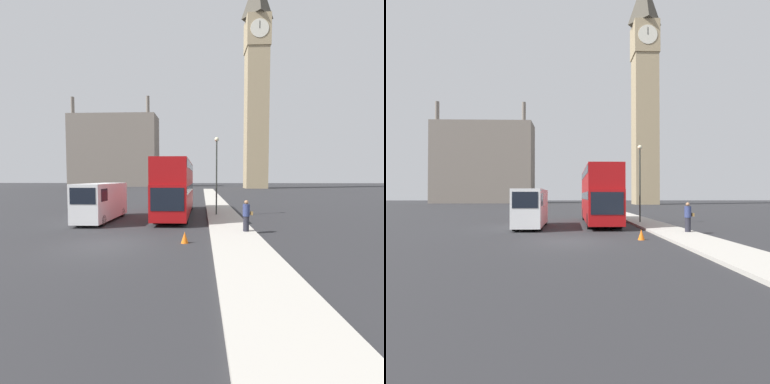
% 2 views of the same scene
% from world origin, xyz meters
% --- Properties ---
extents(ground_plane, '(300.00, 300.00, 0.00)m').
position_xyz_m(ground_plane, '(0.00, 0.00, 0.00)').
color(ground_plane, '#28282B').
extents(sidewalk_strip, '(2.59, 120.00, 0.15)m').
position_xyz_m(sidewalk_strip, '(6.29, 0.00, 0.07)').
color(sidewalk_strip, '#ADA89E').
rests_on(sidewalk_strip, ground_plane).
extents(clock_tower, '(6.95, 7.12, 64.83)m').
position_xyz_m(clock_tower, '(21.07, 68.46, 33.28)').
color(clock_tower, tan).
rests_on(clock_tower, ground_plane).
extents(building_block_distant, '(32.23, 10.49, 32.37)m').
position_xyz_m(building_block_distant, '(-28.57, 85.00, 13.30)').
color(building_block_distant, slate).
rests_on(building_block_distant, ground_plane).
extents(red_double_decker_bus, '(2.45, 11.08, 4.51)m').
position_xyz_m(red_double_decker_bus, '(2.39, 9.51, 2.52)').
color(red_double_decker_bus, '#A80F11').
rests_on(red_double_decker_bus, ground_plane).
extents(white_van, '(1.94, 6.10, 2.76)m').
position_xyz_m(white_van, '(-2.81, 6.54, 1.48)').
color(white_van, white).
rests_on(white_van, ground_plane).
extents(pedestrian, '(0.55, 0.39, 1.76)m').
position_xyz_m(pedestrian, '(7.06, 2.63, 1.03)').
color(pedestrian, '#23232D').
rests_on(pedestrian, sidewalk_strip).
extents(street_lamp, '(0.36, 0.36, 6.34)m').
position_xyz_m(street_lamp, '(5.75, 9.34, 4.26)').
color(street_lamp, '#2D332D').
rests_on(street_lamp, sidewalk_strip).
extents(traffic_cone, '(0.36, 0.36, 0.55)m').
position_xyz_m(traffic_cone, '(3.72, 0.40, 0.28)').
color(traffic_cone, orange).
rests_on(traffic_cone, ground_plane).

